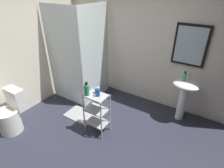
{
  "coord_description": "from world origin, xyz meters",
  "views": [
    {
      "loc": [
        1.3,
        -1.48,
        2.3
      ],
      "look_at": [
        0.03,
        0.51,
        0.97
      ],
      "focal_mm": 28.66,
      "sensor_mm": 36.0,
      "label": 1
    }
  ],
  "objects_px": {
    "toilet": "(11,115)",
    "body_wash_bottle_green": "(87,90)",
    "shower_stall": "(82,77)",
    "shampoo_bottle_blue": "(98,92)",
    "rinse_cup": "(97,91)",
    "pedestal_sink": "(184,93)",
    "storage_cart": "(97,110)",
    "hand_soap_bottle": "(184,77)",
    "bath_mat": "(81,115)"
  },
  "relations": [
    {
      "from": "shower_stall",
      "to": "body_wash_bottle_green",
      "type": "distance_m",
      "value": 1.27
    },
    {
      "from": "rinse_cup",
      "to": "bath_mat",
      "type": "bearing_deg",
      "value": 171.02
    },
    {
      "from": "hand_soap_bottle",
      "to": "shampoo_bottle_blue",
      "type": "height_order",
      "value": "hand_soap_bottle"
    },
    {
      "from": "shower_stall",
      "to": "shampoo_bottle_blue",
      "type": "xyz_separation_m",
      "value": [
        1.04,
        -0.77,
        0.35
      ]
    },
    {
      "from": "shower_stall",
      "to": "body_wash_bottle_green",
      "type": "relative_size",
      "value": 8.43
    },
    {
      "from": "shower_stall",
      "to": "hand_soap_bottle",
      "type": "distance_m",
      "value": 2.15
    },
    {
      "from": "pedestal_sink",
      "to": "storage_cart",
      "type": "xyz_separation_m",
      "value": [
        -1.14,
        -1.11,
        -0.14
      ]
    },
    {
      "from": "bath_mat",
      "to": "shower_stall",
      "type": "bearing_deg",
      "value": 127.05
    },
    {
      "from": "shampoo_bottle_blue",
      "to": "hand_soap_bottle",
      "type": "bearing_deg",
      "value": 47.25
    },
    {
      "from": "shower_stall",
      "to": "hand_soap_bottle",
      "type": "relative_size",
      "value": 11.23
    },
    {
      "from": "shower_stall",
      "to": "toilet",
      "type": "xyz_separation_m",
      "value": [
        -0.28,
        -1.55,
        -0.15
      ]
    },
    {
      "from": "pedestal_sink",
      "to": "storage_cart",
      "type": "bearing_deg",
      "value": -135.76
    },
    {
      "from": "bath_mat",
      "to": "body_wash_bottle_green",
      "type": "bearing_deg",
      "value": -28.1
    },
    {
      "from": "pedestal_sink",
      "to": "toilet",
      "type": "height_order",
      "value": "pedestal_sink"
    },
    {
      "from": "toilet",
      "to": "body_wash_bottle_green",
      "type": "relative_size",
      "value": 3.2
    },
    {
      "from": "pedestal_sink",
      "to": "body_wash_bottle_green",
      "type": "height_order",
      "value": "body_wash_bottle_green"
    },
    {
      "from": "rinse_cup",
      "to": "bath_mat",
      "type": "relative_size",
      "value": 0.16
    },
    {
      "from": "shower_stall",
      "to": "pedestal_sink",
      "type": "height_order",
      "value": "shower_stall"
    },
    {
      "from": "shower_stall",
      "to": "storage_cart",
      "type": "xyz_separation_m",
      "value": [
        1.0,
        -0.77,
        -0.03
      ]
    },
    {
      "from": "pedestal_sink",
      "to": "rinse_cup",
      "type": "height_order",
      "value": "rinse_cup"
    },
    {
      "from": "storage_cart",
      "to": "shampoo_bottle_blue",
      "type": "xyz_separation_m",
      "value": [
        0.04,
        0.0,
        0.37
      ]
    },
    {
      "from": "body_wash_bottle_green",
      "to": "toilet",
      "type": "bearing_deg",
      "value": -148.59
    },
    {
      "from": "toilet",
      "to": "bath_mat",
      "type": "bearing_deg",
      "value": 50.73
    },
    {
      "from": "toilet",
      "to": "rinse_cup",
      "type": "height_order",
      "value": "rinse_cup"
    },
    {
      "from": "toilet",
      "to": "body_wash_bottle_green",
      "type": "xyz_separation_m",
      "value": [
        1.15,
        0.7,
        0.53
      ]
    },
    {
      "from": "shower_stall",
      "to": "shampoo_bottle_blue",
      "type": "distance_m",
      "value": 1.34
    },
    {
      "from": "body_wash_bottle_green",
      "to": "bath_mat",
      "type": "xyz_separation_m",
      "value": [
        -0.4,
        0.21,
        -0.83
      ]
    },
    {
      "from": "body_wash_bottle_green",
      "to": "rinse_cup",
      "type": "distance_m",
      "value": 0.18
    },
    {
      "from": "body_wash_bottle_green",
      "to": "pedestal_sink",
      "type": "bearing_deg",
      "value": 43.06
    },
    {
      "from": "shower_stall",
      "to": "hand_soap_bottle",
      "type": "xyz_separation_m",
      "value": [
        2.08,
        0.35,
        0.42
      ]
    },
    {
      "from": "shower_stall",
      "to": "shampoo_bottle_blue",
      "type": "relative_size",
      "value": 12.36
    },
    {
      "from": "pedestal_sink",
      "to": "rinse_cup",
      "type": "xyz_separation_m",
      "value": [
        -1.17,
        -1.05,
        0.21
      ]
    },
    {
      "from": "storage_cart",
      "to": "body_wash_bottle_green",
      "type": "height_order",
      "value": "body_wash_bottle_green"
    },
    {
      "from": "hand_soap_bottle",
      "to": "pedestal_sink",
      "type": "bearing_deg",
      "value": -10.83
    },
    {
      "from": "toilet",
      "to": "hand_soap_bottle",
      "type": "relative_size",
      "value": 4.27
    },
    {
      "from": "toilet",
      "to": "hand_soap_bottle",
      "type": "distance_m",
      "value": 3.08
    },
    {
      "from": "pedestal_sink",
      "to": "shampoo_bottle_blue",
      "type": "height_order",
      "value": "shampoo_bottle_blue"
    },
    {
      "from": "shampoo_bottle_blue",
      "to": "rinse_cup",
      "type": "height_order",
      "value": "shampoo_bottle_blue"
    },
    {
      "from": "hand_soap_bottle",
      "to": "shower_stall",
      "type": "bearing_deg",
      "value": -170.34
    },
    {
      "from": "pedestal_sink",
      "to": "hand_soap_bottle",
      "type": "distance_m",
      "value": 0.32
    },
    {
      "from": "pedestal_sink",
      "to": "body_wash_bottle_green",
      "type": "relative_size",
      "value": 3.42
    },
    {
      "from": "shampoo_bottle_blue",
      "to": "rinse_cup",
      "type": "relative_size",
      "value": 1.72
    },
    {
      "from": "toilet",
      "to": "rinse_cup",
      "type": "xyz_separation_m",
      "value": [
        1.25,
        0.84,
        0.47
      ]
    },
    {
      "from": "pedestal_sink",
      "to": "bath_mat",
      "type": "distance_m",
      "value": 2.01
    },
    {
      "from": "hand_soap_bottle",
      "to": "bath_mat",
      "type": "xyz_separation_m",
      "value": [
        -1.61,
        -0.98,
        -0.88
      ]
    },
    {
      "from": "storage_cart",
      "to": "shampoo_bottle_blue",
      "type": "height_order",
      "value": "shampoo_bottle_blue"
    },
    {
      "from": "bath_mat",
      "to": "storage_cart",
      "type": "bearing_deg",
      "value": -15.23
    },
    {
      "from": "body_wash_bottle_green",
      "to": "bath_mat",
      "type": "relative_size",
      "value": 0.4
    },
    {
      "from": "toilet",
      "to": "rinse_cup",
      "type": "bearing_deg",
      "value": 33.8
    },
    {
      "from": "shampoo_bottle_blue",
      "to": "bath_mat",
      "type": "bearing_deg",
      "value": 166.13
    }
  ]
}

